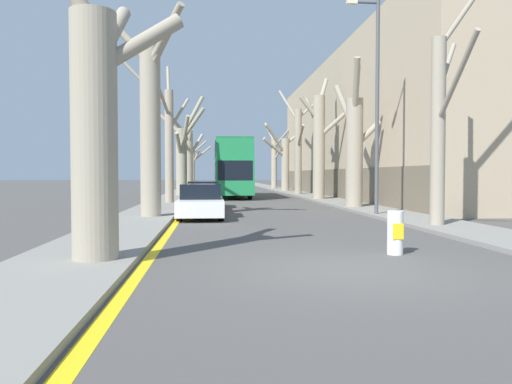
{
  "coord_description": "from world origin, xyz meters",
  "views": [
    {
      "loc": [
        -2.51,
        -8.92,
        1.76
      ],
      "look_at": [
        0.44,
        24.01,
        0.59
      ],
      "focal_mm": 35.0,
      "sensor_mm": 36.0,
      "label": 1
    }
  ],
  "objects_px": {
    "street_tree_right_4": "(284,161)",
    "parked_car_0": "(201,202)",
    "street_tree_left_4": "(188,157)",
    "street_tree_right_3": "(299,146)",
    "lamp_post": "(375,97)",
    "parked_car_1": "(203,195)",
    "double_decker_bus": "(232,166)",
    "street_tree_right_0": "(441,121)",
    "street_tree_right_1": "(354,145)",
    "street_tree_left_1": "(151,118)",
    "street_tree_left_3": "(182,153)",
    "street_tree_right_5": "(274,159)",
    "street_tree_left_0": "(95,121)",
    "street_tree_right_2": "(319,143)",
    "street_tree_left_5": "(193,165)",
    "street_tree_left_2": "(168,135)",
    "traffic_bollard": "(395,233)"
  },
  "relations": [
    {
      "from": "street_tree_left_2",
      "to": "parked_car_1",
      "type": "bearing_deg",
      "value": -59.48
    },
    {
      "from": "street_tree_right_4",
      "to": "parked_car_0",
      "type": "xyz_separation_m",
      "value": [
        -7.79,
        -29.74,
        -2.47
      ]
    },
    {
      "from": "street_tree_left_1",
      "to": "parked_car_0",
      "type": "bearing_deg",
      "value": 12.88
    },
    {
      "from": "street_tree_left_3",
      "to": "parked_car_0",
      "type": "xyz_separation_m",
      "value": [
        1.91,
        -19.59,
        -2.81
      ]
    },
    {
      "from": "street_tree_right_1",
      "to": "lamp_post",
      "type": "distance_m",
      "value": 4.97
    },
    {
      "from": "street_tree_right_3",
      "to": "street_tree_left_4",
      "type": "bearing_deg",
      "value": 138.33
    },
    {
      "from": "street_tree_right_4",
      "to": "parked_car_0",
      "type": "bearing_deg",
      "value": -104.68
    },
    {
      "from": "double_decker_bus",
      "to": "traffic_bollard",
      "type": "relative_size",
      "value": 11.12
    },
    {
      "from": "street_tree_right_1",
      "to": "street_tree_right_4",
      "type": "distance_m",
      "value": 25.1
    },
    {
      "from": "street_tree_right_1",
      "to": "street_tree_right_5",
      "type": "xyz_separation_m",
      "value": [
        0.21,
        34.21,
        0.28
      ]
    },
    {
      "from": "street_tree_left_5",
      "to": "double_decker_bus",
      "type": "height_order",
      "value": "street_tree_left_5"
    },
    {
      "from": "street_tree_left_1",
      "to": "street_tree_left_2",
      "type": "xyz_separation_m",
      "value": [
        -0.2,
        9.77,
        0.1
      ]
    },
    {
      "from": "double_decker_bus",
      "to": "lamp_post",
      "type": "height_order",
      "value": "lamp_post"
    },
    {
      "from": "street_tree_left_1",
      "to": "parked_car_0",
      "type": "relative_size",
      "value": 1.78
    },
    {
      "from": "street_tree_left_5",
      "to": "street_tree_right_2",
      "type": "relative_size",
      "value": 0.75
    },
    {
      "from": "street_tree_right_1",
      "to": "lamp_post",
      "type": "xyz_separation_m",
      "value": [
        -0.49,
        -4.65,
        1.69
      ]
    },
    {
      "from": "street_tree_right_5",
      "to": "street_tree_right_4",
      "type": "bearing_deg",
      "value": -90.67
    },
    {
      "from": "street_tree_right_1",
      "to": "street_tree_left_3",
      "type": "bearing_deg",
      "value": 122.71
    },
    {
      "from": "parked_car_0",
      "to": "street_tree_left_5",
      "type": "bearing_deg",
      "value": 92.47
    },
    {
      "from": "street_tree_left_3",
      "to": "street_tree_right_3",
      "type": "bearing_deg",
      "value": 12.18
    },
    {
      "from": "street_tree_left_5",
      "to": "street_tree_left_4",
      "type": "bearing_deg",
      "value": -90.71
    },
    {
      "from": "street_tree_left_4",
      "to": "traffic_bollard",
      "type": "relative_size",
      "value": 8.02
    },
    {
      "from": "street_tree_left_1",
      "to": "street_tree_left_2",
      "type": "distance_m",
      "value": 9.77
    },
    {
      "from": "street_tree_right_2",
      "to": "street_tree_right_1",
      "type": "bearing_deg",
      "value": -89.99
    },
    {
      "from": "street_tree_left_0",
      "to": "parked_car_0",
      "type": "height_order",
      "value": "street_tree_left_0"
    },
    {
      "from": "parked_car_1",
      "to": "double_decker_bus",
      "type": "bearing_deg",
      "value": 80.74
    },
    {
      "from": "lamp_post",
      "to": "street_tree_right_3",
      "type": "bearing_deg",
      "value": 88.39
    },
    {
      "from": "street_tree_right_3",
      "to": "street_tree_right_5",
      "type": "relative_size",
      "value": 1.13
    },
    {
      "from": "street_tree_right_5",
      "to": "double_decker_bus",
      "type": "xyz_separation_m",
      "value": [
        -5.9,
        -20.83,
        -1.12
      ]
    },
    {
      "from": "street_tree_right_0",
      "to": "street_tree_right_4",
      "type": "bearing_deg",
      "value": 90.04
    },
    {
      "from": "street_tree_left_0",
      "to": "street_tree_right_2",
      "type": "distance_m",
      "value": 25.16
    },
    {
      "from": "street_tree_left_4",
      "to": "lamp_post",
      "type": "height_order",
      "value": "lamp_post"
    },
    {
      "from": "street_tree_left_1",
      "to": "traffic_bollard",
      "type": "bearing_deg",
      "value": -55.34
    },
    {
      "from": "street_tree_right_2",
      "to": "street_tree_right_3",
      "type": "height_order",
      "value": "street_tree_right_3"
    },
    {
      "from": "street_tree_right_3",
      "to": "street_tree_right_5",
      "type": "distance_m",
      "value": 17.18
    },
    {
      "from": "street_tree_right_0",
      "to": "street_tree_right_1",
      "type": "relative_size",
      "value": 1.12
    },
    {
      "from": "street_tree_right_4",
      "to": "double_decker_bus",
      "type": "xyz_separation_m",
      "value": [
        -5.79,
        -11.72,
        -0.69
      ]
    },
    {
      "from": "street_tree_right_1",
      "to": "street_tree_right_3",
      "type": "bearing_deg",
      "value": 89.61
    },
    {
      "from": "street_tree_left_3",
      "to": "lamp_post",
      "type": "distance_m",
      "value": 21.65
    },
    {
      "from": "street_tree_left_3",
      "to": "street_tree_right_5",
      "type": "xyz_separation_m",
      "value": [
        9.81,
        19.27,
        0.09
      ]
    },
    {
      "from": "street_tree_left_4",
      "to": "street_tree_left_0",
      "type": "bearing_deg",
      "value": -89.88
    },
    {
      "from": "street_tree_right_1",
      "to": "street_tree_right_5",
      "type": "bearing_deg",
      "value": 89.64
    },
    {
      "from": "street_tree_right_0",
      "to": "street_tree_right_2",
      "type": "distance_m",
      "value": 17.61
    },
    {
      "from": "street_tree_right_3",
      "to": "lamp_post",
      "type": "height_order",
      "value": "street_tree_right_3"
    },
    {
      "from": "street_tree_right_1",
      "to": "double_decker_bus",
      "type": "height_order",
      "value": "street_tree_right_1"
    },
    {
      "from": "street_tree_right_0",
      "to": "street_tree_right_2",
      "type": "xyz_separation_m",
      "value": [
        -0.13,
        17.61,
        0.43
      ]
    },
    {
      "from": "street_tree_left_2",
      "to": "street_tree_right_5",
      "type": "xyz_separation_m",
      "value": [
        10.02,
        29.52,
        -0.49
      ]
    },
    {
      "from": "street_tree_left_4",
      "to": "traffic_bollard",
      "type": "distance_m",
      "value": 40.57
    },
    {
      "from": "lamp_post",
      "to": "parked_car_0",
      "type": "bearing_deg",
      "value": 179.98
    },
    {
      "from": "street_tree_left_4",
      "to": "street_tree_right_3",
      "type": "height_order",
      "value": "street_tree_right_3"
    }
  ]
}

